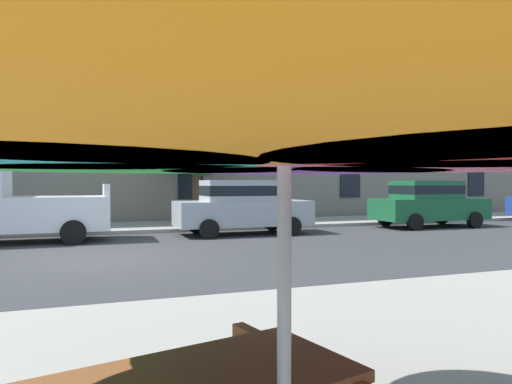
# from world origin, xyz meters

# --- Properties ---
(ground_plane) EXTENTS (120.00, 120.00, 0.00)m
(ground_plane) POSITION_xyz_m (0.00, 0.00, 0.00)
(ground_plane) COLOR #38383A
(sidewalk_far) EXTENTS (56.00, 3.60, 0.12)m
(sidewalk_far) POSITION_xyz_m (0.00, 6.80, 0.06)
(sidewalk_far) COLOR #9E998E
(sidewalk_far) RESTS_ON ground
(apartment_building) EXTENTS (47.37, 12.08, 12.80)m
(apartment_building) POSITION_xyz_m (-0.00, 14.99, 6.40)
(apartment_building) COLOR gray
(apartment_building) RESTS_ON ground
(pickup_white) EXTENTS (5.10, 2.12, 2.20)m
(pickup_white) POSITION_xyz_m (-2.39, 3.70, 1.03)
(pickup_white) COLOR silver
(pickup_white) RESTS_ON ground
(sedan_silver) EXTENTS (4.40, 1.98, 1.78)m
(sedan_silver) POSITION_xyz_m (4.55, 3.70, 0.95)
(sedan_silver) COLOR #A8AAB2
(sedan_silver) RESTS_ON ground
(sedan_green) EXTENTS (4.40, 1.98, 1.78)m
(sedan_green) POSITION_xyz_m (12.08, 3.70, 0.95)
(sedan_green) COLOR #195933
(sedan_green) RESTS_ON ground
(street_tree_middle) EXTENTS (2.71, 3.01, 4.70)m
(street_tree_middle) POSITION_xyz_m (3.98, 7.39, 3.35)
(street_tree_middle) COLOR #4C3823
(street_tree_middle) RESTS_ON ground
(patio_umbrella) EXTENTS (3.71, 3.45, 2.28)m
(patio_umbrella) POSITION_xyz_m (0.64, -9.00, 1.98)
(patio_umbrella) COLOR silver
(patio_umbrella) RESTS_ON ground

